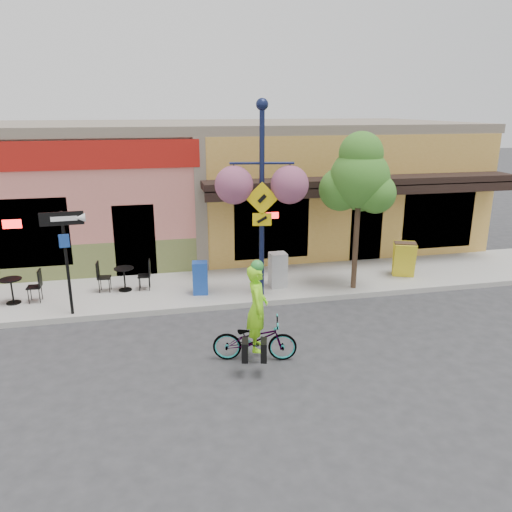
{
  "coord_description": "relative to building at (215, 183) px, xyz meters",
  "views": [
    {
      "loc": [
        -2.56,
        -11.36,
        5.05
      ],
      "look_at": [
        0.05,
        0.5,
        1.4
      ],
      "focal_mm": 35.0,
      "sensor_mm": 36.0,
      "label": 1
    }
  ],
  "objects": [
    {
      "name": "newspaper_box_grey",
      "position": [
        0.9,
        -6.0,
        -1.61
      ],
      "size": [
        0.47,
        0.43,
        0.99
      ],
      "primitive_type": null,
      "rotation": [
        0.0,
        0.0,
        0.03
      ],
      "color": "#A6A6A6",
      "rests_on": "sidewalk"
    },
    {
      "name": "building",
      "position": [
        0.0,
        0.0,
        0.0
      ],
      "size": [
        18.2,
        8.2,
        4.5
      ],
      "primitive_type": null,
      "color": "#C86F63",
      "rests_on": "ground"
    },
    {
      "name": "street_tree",
      "position": [
        2.96,
        -6.54,
        0.07
      ],
      "size": [
        2.13,
        2.13,
        4.35
      ],
      "primitive_type": null,
      "rotation": [
        0.0,
        0.0,
        -0.3
      ],
      "color": "#3D7A26",
      "rests_on": "sidewalk"
    },
    {
      "name": "cyclist_rider",
      "position": [
        -0.53,
        -9.75,
        -1.35
      ],
      "size": [
        0.57,
        0.74,
        1.8
      ],
      "primitive_type": "imported",
      "rotation": [
        0.0,
        0.0,
        1.34
      ],
      "color": "#94FF1A",
      "rests_on": "ground"
    },
    {
      "name": "cafe_set_left",
      "position": [
        -6.12,
        -5.74,
        -1.66
      ],
      "size": [
        1.47,
        0.76,
        0.87
      ],
      "primitive_type": null,
      "rotation": [
        0.0,
        0.0,
        -0.02
      ],
      "color": "black",
      "rests_on": "sidewalk"
    },
    {
      "name": "ground",
      "position": [
        0.0,
        -7.5,
        -2.25
      ],
      "size": [
        90.0,
        90.0,
        0.0
      ],
      "primitive_type": "plane",
      "color": "#2D2D30",
      "rests_on": "ground"
    },
    {
      "name": "lamp_post",
      "position": [
        0.3,
        -6.55,
        0.46
      ],
      "size": [
        1.72,
        0.94,
        5.11
      ],
      "primitive_type": null,
      "rotation": [
        0.0,
        0.0,
        -0.18
      ],
      "color": "#131B3D",
      "rests_on": "sidewalk"
    },
    {
      "name": "one_way_sign",
      "position": [
        -4.54,
        -6.78,
        -0.82
      ],
      "size": [
        1.0,
        0.28,
        2.57
      ],
      "primitive_type": null,
      "rotation": [
        0.0,
        0.0,
        0.07
      ],
      "color": "black",
      "rests_on": "sidewalk"
    },
    {
      "name": "newspaper_box_blue",
      "position": [
        -1.29,
        -6.08,
        -1.65
      ],
      "size": [
        0.44,
        0.41,
        0.9
      ],
      "primitive_type": null,
      "rotation": [
        0.0,
        0.0,
        -0.12
      ],
      "color": "#1C45A8",
      "rests_on": "sidewalk"
    },
    {
      "name": "curb",
      "position": [
        0.0,
        -6.95,
        -2.17
      ],
      "size": [
        24.0,
        0.12,
        0.15
      ],
      "primitive_type": "cube",
      "color": "#A8A59E",
      "rests_on": "ground"
    },
    {
      "name": "cafe_set_right",
      "position": [
        -3.31,
        -5.39,
        -1.67
      ],
      "size": [
        1.47,
        0.81,
        0.86
      ],
      "primitive_type": null,
      "rotation": [
        0.0,
        0.0,
        -0.07
      ],
      "color": "black",
      "rests_on": "sidewalk"
    },
    {
      "name": "sandwich_board",
      "position": [
        4.75,
        -6.09,
        -1.58
      ],
      "size": [
        0.75,
        0.66,
        1.05
      ],
      "primitive_type": null,
      "rotation": [
        0.0,
        0.0,
        -0.38
      ],
      "color": "gold",
      "rests_on": "sidewalk"
    },
    {
      "name": "sidewalk",
      "position": [
        0.0,
        -5.5,
        -2.17
      ],
      "size": [
        24.0,
        3.0,
        0.15
      ],
      "primitive_type": "cube",
      "color": "#9E9B93",
      "rests_on": "ground"
    },
    {
      "name": "bicycle",
      "position": [
        -0.58,
        -9.75,
        -1.79
      ],
      "size": [
        1.82,
        0.98,
        0.91
      ],
      "primitive_type": "imported",
      "rotation": [
        0.0,
        0.0,
        1.34
      ],
      "color": "#932B0D",
      "rests_on": "ground"
    }
  ]
}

